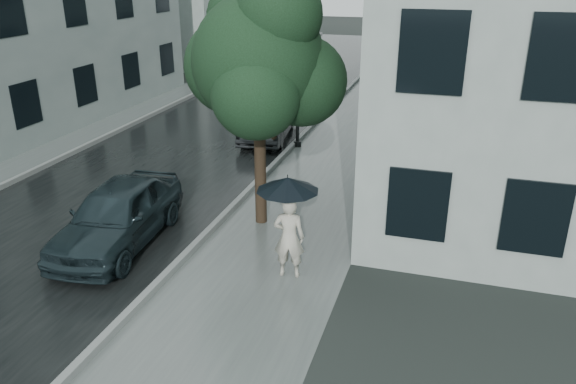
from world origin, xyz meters
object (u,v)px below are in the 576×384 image
(street_tree, at_px, (260,58))
(car_far, at_px, (268,119))
(pedestrian, at_px, (289,237))
(lamp_post, at_px, (294,57))
(car_near, at_px, (118,214))

(street_tree, xyz_separation_m, car_far, (-2.19, 6.90, -3.37))
(street_tree, distance_m, car_far, 7.99)
(pedestrian, distance_m, car_far, 10.03)
(lamp_post, xyz_separation_m, car_near, (-1.76, -8.31, -2.41))
(street_tree, bearing_deg, car_near, -141.24)
(pedestrian, height_order, car_near, pedestrian)
(pedestrian, height_order, lamp_post, lamp_post)
(car_near, bearing_deg, street_tree, 33.89)
(pedestrian, xyz_separation_m, lamp_post, (-2.43, 8.55, 2.26))
(street_tree, bearing_deg, lamp_post, 99.18)
(pedestrian, xyz_separation_m, car_far, (-3.63, 9.34, -0.18))
(pedestrian, relative_size, street_tree, 0.29)
(lamp_post, height_order, car_near, lamp_post)
(street_tree, bearing_deg, pedestrian, -59.49)
(street_tree, relative_size, lamp_post, 1.09)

